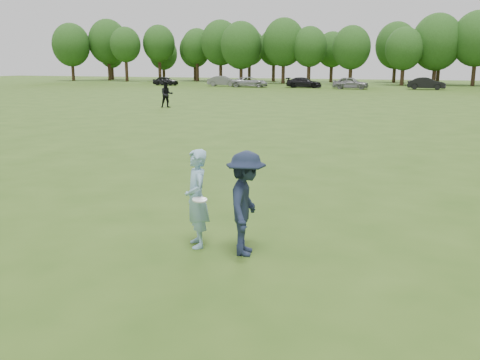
{
  "coord_description": "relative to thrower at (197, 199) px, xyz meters",
  "views": [
    {
      "loc": [
        2.5,
        -8.1,
        3.37
      ],
      "look_at": [
        -0.89,
        1.06,
        1.1
      ],
      "focal_mm": 38.0,
      "sensor_mm": 36.0,
      "label": 1
    }
  ],
  "objects": [
    {
      "name": "defender",
      "position": [
        0.99,
        -0.07,
        0.02
      ],
      "size": [
        0.92,
        1.32,
        1.88
      ],
      "primitive_type": "imported",
      "rotation": [
        0.0,
        0.0,
        1.76
      ],
      "color": "#1A2339",
      "rests_on": "ground"
    },
    {
      "name": "thrower",
      "position": [
        0.0,
        0.0,
        0.0
      ],
      "size": [
        0.75,
        0.8,
        1.84
      ],
      "primitive_type": "imported",
      "rotation": [
        0.0,
        0.0,
        -0.94
      ],
      "color": "#88B5D3",
      "rests_on": "ground"
    },
    {
      "name": "car_e",
      "position": [
        -5.87,
        59.26,
        -0.14
      ],
      "size": [
        4.58,
        1.89,
        1.55
      ],
      "primitive_type": "imported",
      "rotation": [
        0.0,
        0.0,
        1.58
      ],
      "color": "gray",
      "rests_on": "ground"
    },
    {
      "name": "car_f",
      "position": [
        3.37,
        61.23,
        -0.16
      ],
      "size": [
        4.64,
        1.69,
        1.52
      ],
      "primitive_type": "imported",
      "rotation": [
        0.0,
        0.0,
        1.55
      ],
      "color": "black",
      "rests_on": "ground"
    },
    {
      "name": "disc_in_play",
      "position": [
        0.19,
        -0.27,
        0.07
      ],
      "size": [
        0.3,
        0.3,
        0.07
      ],
      "color": "white",
      "rests_on": "ground"
    },
    {
      "name": "car_b",
      "position": [
        -24.43,
        61.12,
        -0.19
      ],
      "size": [
        4.6,
        2.11,
        1.46
      ],
      "primitive_type": "imported",
      "rotation": [
        0.0,
        0.0,
        1.7
      ],
      "color": "slate",
      "rests_on": "ground"
    },
    {
      "name": "ground",
      "position": [
        1.39,
        -0.09,
        -0.92
      ],
      "size": [
        200.0,
        200.0,
        0.0
      ],
      "primitive_type": "plane",
      "color": "#305016",
      "rests_on": "ground"
    },
    {
      "name": "player_far_a",
      "position": [
        -14.9,
        26.45,
        0.08
      ],
      "size": [
        1.23,
        1.19,
        2.0
      ],
      "primitive_type": "imported",
      "rotation": [
        0.0,
        0.0,
        0.64
      ],
      "color": "black",
      "rests_on": "ground"
    },
    {
      "name": "treeline",
      "position": [
        4.2,
        76.8,
        5.34
      ],
      "size": [
        130.35,
        18.39,
        11.74
      ],
      "color": "#332114",
      "rests_on": "ground"
    },
    {
      "name": "car_a",
      "position": [
        -33.54,
        60.61,
        -0.25
      ],
      "size": [
        4.02,
        1.89,
        1.33
      ],
      "primitive_type": "imported",
      "rotation": [
        0.0,
        0.0,
        1.49
      ],
      "color": "black",
      "rests_on": "ground"
    },
    {
      "name": "car_c",
      "position": [
        -19.79,
        59.75,
        -0.22
      ],
      "size": [
        5.25,
        2.84,
        1.4
      ],
      "primitive_type": "imported",
      "rotation": [
        0.0,
        0.0,
        1.68
      ],
      "color": "#A9AAAE",
      "rests_on": "ground"
    },
    {
      "name": "car_d",
      "position": [
        -12.31,
        60.53,
        -0.22
      ],
      "size": [
        4.84,
        2.07,
        1.39
      ],
      "primitive_type": "imported",
      "rotation": [
        0.0,
        0.0,
        1.6
      ],
      "color": "black",
      "rests_on": "ground"
    }
  ]
}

